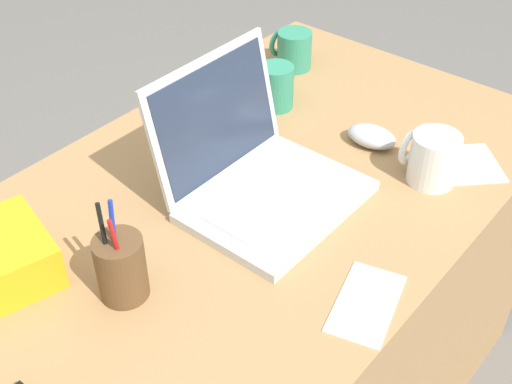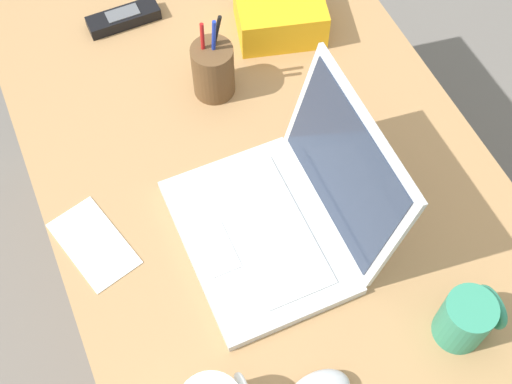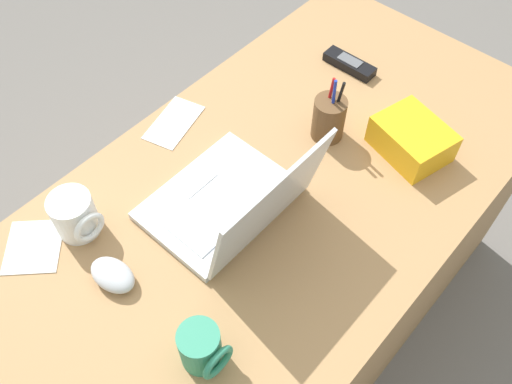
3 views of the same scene
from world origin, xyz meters
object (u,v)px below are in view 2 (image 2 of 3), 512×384
at_px(cordless_phone, 124,18).
at_px(snack_bag, 280,15).
at_px(laptop, 285,214).
at_px(coffee_mug_spare, 467,318).
at_px(pen_holder, 213,70).

height_order(cordless_phone, snack_bag, snack_bag).
xyz_separation_m(laptop, cordless_phone, (-0.54, -0.10, -0.04)).
bearing_deg(coffee_mug_spare, cordless_phone, -161.75).
bearing_deg(cordless_phone, laptop, 10.07).
bearing_deg(laptop, coffee_mug_spare, 32.76).
relative_size(laptop, pen_holder, 1.75).
distance_m(laptop, cordless_phone, 0.55).
relative_size(laptop, snack_bag, 1.89).
distance_m(coffee_mug_spare, snack_bag, 0.66).
bearing_deg(pen_holder, cordless_phone, -156.24).
relative_size(cordless_phone, snack_bag, 0.87).
bearing_deg(laptop, snack_bag, 156.37).
distance_m(pen_holder, snack_bag, 0.19).
relative_size(coffee_mug_spare, pen_holder, 0.54).
bearing_deg(coffee_mug_spare, laptop, -147.24).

